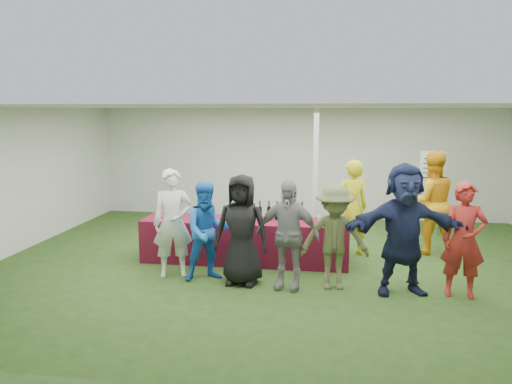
# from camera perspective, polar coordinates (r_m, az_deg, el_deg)

# --- Properties ---
(ground) EXTENTS (60.00, 60.00, 0.00)m
(ground) POSITION_cam_1_polar(r_m,az_deg,el_deg) (8.73, 3.03, -8.31)
(ground) COLOR #284719
(ground) RESTS_ON ground
(tent) EXTENTS (10.00, 10.00, 10.00)m
(tent) POSITION_cam_1_polar(r_m,az_deg,el_deg) (9.57, 6.80, 1.50)
(tent) COLOR white
(tent) RESTS_ON ground
(serving_table) EXTENTS (3.60, 0.80, 0.75)m
(serving_table) POSITION_cam_1_polar(r_m,az_deg,el_deg) (8.81, -1.29, -5.59)
(serving_table) COLOR maroon
(serving_table) RESTS_ON ground
(wine_bottles) EXTENTS (0.80, 0.14, 0.32)m
(wine_bottles) POSITION_cam_1_polar(r_m,az_deg,el_deg) (8.75, 2.77, -2.37)
(wine_bottles) COLOR black
(wine_bottles) RESTS_ON serving_table
(wine_glasses) EXTENTS (2.80, 0.08, 0.16)m
(wine_glasses) POSITION_cam_1_polar(r_m,az_deg,el_deg) (8.56, -4.57, -2.73)
(wine_glasses) COLOR silver
(wine_glasses) RESTS_ON serving_table
(water_bottle) EXTENTS (0.07, 0.07, 0.23)m
(water_bottle) POSITION_cam_1_polar(r_m,az_deg,el_deg) (8.78, -1.14, -2.44)
(water_bottle) COLOR silver
(water_bottle) RESTS_ON serving_table
(bar_towel) EXTENTS (0.25, 0.18, 0.03)m
(bar_towel) POSITION_cam_1_polar(r_m,az_deg,el_deg) (8.64, 8.87, -3.34)
(bar_towel) COLOR white
(bar_towel) RESTS_ON serving_table
(dump_bucket) EXTENTS (0.26, 0.26, 0.18)m
(dump_bucket) POSITION_cam_1_polar(r_m,az_deg,el_deg) (8.36, 9.31, -3.25)
(dump_bucket) COLOR slate
(dump_bucket) RESTS_ON serving_table
(wine_list_sign) EXTENTS (0.50, 0.03, 1.80)m
(wine_list_sign) POSITION_cam_1_polar(r_m,az_deg,el_deg) (11.07, 19.44, 1.90)
(wine_list_sign) COLOR slate
(wine_list_sign) RESTS_ON ground
(staff_pourer) EXTENTS (0.75, 0.62, 1.77)m
(staff_pourer) POSITION_cam_1_polar(r_m,az_deg,el_deg) (9.26, 10.84, -1.79)
(staff_pourer) COLOR gold
(staff_pourer) RESTS_ON ground
(staff_back) EXTENTS (1.02, 0.85, 1.91)m
(staff_back) POSITION_cam_1_polar(r_m,az_deg,el_deg) (9.79, 19.35, -1.13)
(staff_back) COLOR orange
(staff_back) RESTS_ON ground
(customer_0) EXTENTS (0.73, 0.59, 1.73)m
(customer_0) POSITION_cam_1_polar(r_m,az_deg,el_deg) (8.09, -9.47, -3.50)
(customer_0) COLOR silver
(customer_0) RESTS_ON ground
(customer_1) EXTENTS (0.94, 0.86, 1.56)m
(customer_1) POSITION_cam_1_polar(r_m,az_deg,el_deg) (7.84, -5.52, -4.46)
(customer_1) COLOR blue
(customer_1) RESTS_ON ground
(customer_2) EXTENTS (0.87, 0.60, 1.70)m
(customer_2) POSITION_cam_1_polar(r_m,az_deg,el_deg) (7.60, -1.65, -4.32)
(customer_2) COLOR black
(customer_2) RESTS_ON ground
(customer_3) EXTENTS (1.02, 0.57, 1.65)m
(customer_3) POSITION_cam_1_polar(r_m,az_deg,el_deg) (7.42, 3.61, -4.88)
(customer_3) COLOR gray
(customer_3) RESTS_ON ground
(customer_4) EXTENTS (1.07, 0.69, 1.57)m
(customer_4) POSITION_cam_1_polar(r_m,az_deg,el_deg) (7.50, 8.97, -5.13)
(customer_4) COLOR #515931
(customer_4) RESTS_ON ground
(customer_5) EXTENTS (1.85, 0.89, 1.91)m
(customer_5) POSITION_cam_1_polar(r_m,az_deg,el_deg) (7.49, 16.51, -4.09)
(customer_5) COLOR #161D3C
(customer_5) RESTS_ON ground
(customer_6) EXTENTS (0.65, 0.46, 1.66)m
(customer_6) POSITION_cam_1_polar(r_m,az_deg,el_deg) (7.67, 22.66, -5.09)
(customer_6) COLOR #A3231F
(customer_6) RESTS_ON ground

